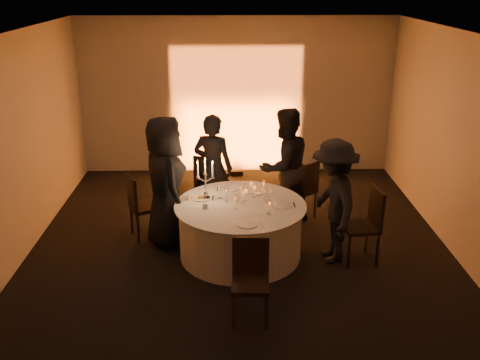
{
  "coord_description": "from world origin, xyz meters",
  "views": [
    {
      "loc": [
        -0.14,
        -6.65,
        3.69
      ],
      "look_at": [
        0.0,
        0.2,
        1.05
      ],
      "focal_mm": 40.0,
      "sensor_mm": 36.0,
      "label": 1
    }
  ],
  "objects_px": {
    "chair_back_left": "(210,181)",
    "coffee_cup": "(205,206)",
    "guest_right": "(333,202)",
    "guest_back_left": "(213,168)",
    "chair_right": "(367,221)",
    "guest_back_right": "(284,167)",
    "chair_front": "(250,275)",
    "candelabra": "(206,184)",
    "chair_back_right": "(304,187)",
    "guest_left": "(165,182)",
    "chair_left": "(140,202)",
    "banquet_table": "(240,230)"
  },
  "relations": [
    {
      "from": "chair_front",
      "to": "banquet_table",
      "type": "bearing_deg",
      "value": 96.31
    },
    {
      "from": "coffee_cup",
      "to": "chair_back_left",
      "type": "bearing_deg",
      "value": 89.52
    },
    {
      "from": "chair_back_left",
      "to": "guest_back_left",
      "type": "bearing_deg",
      "value": 127.76
    },
    {
      "from": "candelabra",
      "to": "chair_left",
      "type": "bearing_deg",
      "value": 159.26
    },
    {
      "from": "chair_front",
      "to": "guest_left",
      "type": "distance_m",
      "value": 2.2
    },
    {
      "from": "guest_back_left",
      "to": "banquet_table",
      "type": "bearing_deg",
      "value": 126.41
    },
    {
      "from": "chair_left",
      "to": "chair_back_left",
      "type": "xyz_separation_m",
      "value": [
        1.0,
        0.78,
        0.03
      ]
    },
    {
      "from": "candelabra",
      "to": "guest_back_left",
      "type": "bearing_deg",
      "value": 85.62
    },
    {
      "from": "chair_front",
      "to": "guest_left",
      "type": "bearing_deg",
      "value": 124.6
    },
    {
      "from": "guest_right",
      "to": "candelabra",
      "type": "bearing_deg",
      "value": -107.8
    },
    {
      "from": "chair_left",
      "to": "chair_back_right",
      "type": "height_order",
      "value": "chair_left"
    },
    {
      "from": "chair_back_right",
      "to": "chair_front",
      "type": "height_order",
      "value": "chair_back_right"
    },
    {
      "from": "chair_left",
      "to": "chair_right",
      "type": "height_order",
      "value": "chair_right"
    },
    {
      "from": "guest_right",
      "to": "chair_back_right",
      "type": "bearing_deg",
      "value": -176.99
    },
    {
      "from": "chair_right",
      "to": "guest_back_right",
      "type": "distance_m",
      "value": 1.64
    },
    {
      "from": "guest_right",
      "to": "candelabra",
      "type": "relative_size",
      "value": 2.84
    },
    {
      "from": "guest_back_left",
      "to": "guest_right",
      "type": "relative_size",
      "value": 1.01
    },
    {
      "from": "chair_front",
      "to": "guest_right",
      "type": "bearing_deg",
      "value": 51.33
    },
    {
      "from": "chair_left",
      "to": "chair_back_left",
      "type": "relative_size",
      "value": 0.96
    },
    {
      "from": "coffee_cup",
      "to": "guest_back_left",
      "type": "bearing_deg",
      "value": 86.76
    },
    {
      "from": "chair_left",
      "to": "chair_back_right",
      "type": "distance_m",
      "value": 2.56
    },
    {
      "from": "guest_back_right",
      "to": "guest_left",
      "type": "bearing_deg",
      "value": -12.08
    },
    {
      "from": "guest_back_left",
      "to": "candelabra",
      "type": "bearing_deg",
      "value": 103.83
    },
    {
      "from": "guest_back_right",
      "to": "coffee_cup",
      "type": "xyz_separation_m",
      "value": [
        -1.17,
        -1.18,
        -0.12
      ]
    },
    {
      "from": "chair_back_right",
      "to": "chair_front",
      "type": "relative_size",
      "value": 1.01
    },
    {
      "from": "chair_right",
      "to": "guest_back_left",
      "type": "xyz_separation_m",
      "value": [
        -2.1,
        1.4,
        0.27
      ]
    },
    {
      "from": "guest_right",
      "to": "banquet_table",
      "type": "bearing_deg",
      "value": -102.15
    },
    {
      "from": "candelabra",
      "to": "chair_front",
      "type": "bearing_deg",
      "value": -71.35
    },
    {
      "from": "coffee_cup",
      "to": "guest_right",
      "type": "bearing_deg",
      "value": -1.09
    },
    {
      "from": "chair_right",
      "to": "coffee_cup",
      "type": "distance_m",
      "value": 2.18
    },
    {
      "from": "chair_back_left",
      "to": "guest_back_left",
      "type": "height_order",
      "value": "guest_back_left"
    },
    {
      "from": "chair_left",
      "to": "banquet_table",
      "type": "bearing_deg",
      "value": -136.69
    },
    {
      "from": "banquet_table",
      "to": "guest_back_left",
      "type": "distance_m",
      "value": 1.37
    },
    {
      "from": "chair_back_left",
      "to": "guest_right",
      "type": "distance_m",
      "value": 2.29
    },
    {
      "from": "chair_right",
      "to": "guest_back_right",
      "type": "xyz_separation_m",
      "value": [
        -1.0,
        1.26,
        0.33
      ]
    },
    {
      "from": "chair_back_left",
      "to": "guest_back_right",
      "type": "xyz_separation_m",
      "value": [
        1.16,
        -0.3,
        0.34
      ]
    },
    {
      "from": "guest_back_right",
      "to": "banquet_table",
      "type": "bearing_deg",
      "value": 24.08
    },
    {
      "from": "chair_right",
      "to": "guest_back_left",
      "type": "distance_m",
      "value": 2.53
    },
    {
      "from": "guest_back_left",
      "to": "chair_back_left",
      "type": "bearing_deg",
      "value": -50.71
    },
    {
      "from": "coffee_cup",
      "to": "chair_back_right",
      "type": "bearing_deg",
      "value": 40.48
    },
    {
      "from": "guest_left",
      "to": "banquet_table",
      "type": "bearing_deg",
      "value": -132.61
    },
    {
      "from": "chair_back_left",
      "to": "coffee_cup",
      "type": "relative_size",
      "value": 9.35
    },
    {
      "from": "guest_left",
      "to": "coffee_cup",
      "type": "bearing_deg",
      "value": -152.77
    },
    {
      "from": "chair_front",
      "to": "guest_left",
      "type": "relative_size",
      "value": 0.5
    },
    {
      "from": "guest_back_left",
      "to": "guest_back_right",
      "type": "height_order",
      "value": "guest_back_right"
    },
    {
      "from": "guest_back_right",
      "to": "chair_right",
      "type": "bearing_deg",
      "value": 95.51
    },
    {
      "from": "chair_right",
      "to": "candelabra",
      "type": "bearing_deg",
      "value": -107.24
    },
    {
      "from": "chair_back_right",
      "to": "guest_right",
      "type": "distance_m",
      "value": 1.37
    },
    {
      "from": "guest_right",
      "to": "chair_left",
      "type": "bearing_deg",
      "value": -111.18
    },
    {
      "from": "chair_back_left",
      "to": "chair_front",
      "type": "distance_m",
      "value": 2.86
    }
  ]
}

